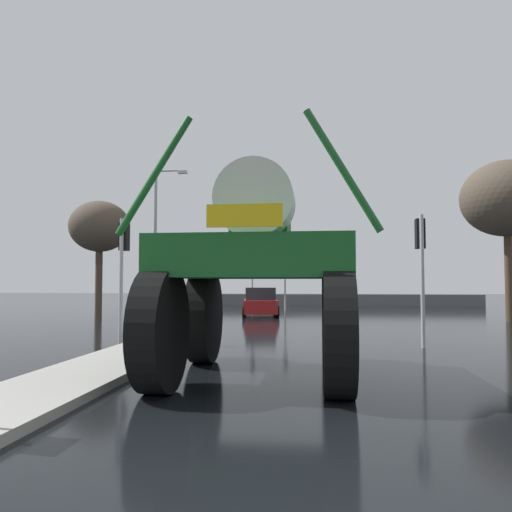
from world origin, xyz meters
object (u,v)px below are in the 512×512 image
object	(u,v)px
traffic_signal_near_left	(123,252)
traffic_signal_far_left	(253,264)
oversize_sprayer	(259,275)
streetlight_far_left	(158,233)
traffic_signal_near_right	(421,251)
sedan_ahead	(260,302)
traffic_signal_far_right	(285,267)
bare_tree_left	(100,227)
bare_tree_right	(507,199)

from	to	relation	value
traffic_signal_near_left	traffic_signal_far_left	size ratio (longest dim) A/B	0.90
oversize_sprayer	traffic_signal_far_left	bearing A→B (deg)	7.65
streetlight_far_left	traffic_signal_near_right	bearing A→B (deg)	-47.19
sedan_ahead	traffic_signal_far_right	distance (m)	5.95
traffic_signal_near_right	traffic_signal_far_right	world-z (taller)	traffic_signal_far_right
oversize_sprayer	streetlight_far_left	size ratio (longest dim) A/B	0.66
traffic_signal_far_right	bare_tree_left	world-z (taller)	bare_tree_left
traffic_signal_near_left	bare_tree_right	size ratio (longest dim) A/B	0.50
oversize_sprayer	traffic_signal_far_right	distance (m)	23.26
traffic_signal_near_left	bare_tree_left	bearing A→B (deg)	116.96
traffic_signal_far_right	bare_tree_left	size ratio (longest dim) A/B	0.64
traffic_signal_near_right	traffic_signal_far_right	bearing A→B (deg)	104.64
traffic_signal_far_right	bare_tree_left	bearing A→B (deg)	-136.18
streetlight_far_left	bare_tree_left	world-z (taller)	streetlight_far_left
traffic_signal_near_left	streetlight_far_left	bearing A→B (deg)	102.72
streetlight_far_left	bare_tree_right	size ratio (longest dim) A/B	1.08
oversize_sprayer	traffic_signal_near_right	xyz separation A→B (m)	(4.02, 4.94, 0.74)
traffic_signal_near_left	bare_tree_left	size ratio (longest dim) A/B	0.63
traffic_signal_near_right	bare_tree_left	bearing A→B (deg)	144.13
oversize_sprayer	bare_tree_right	distance (m)	18.20
oversize_sprayer	streetlight_far_left	xyz separation A→B (m)	(-7.35, 17.21, 2.51)
oversize_sprayer	bare_tree_left	xyz separation A→B (m)	(-9.58, 14.77, 2.59)
sedan_ahead	traffic_signal_far_left	world-z (taller)	traffic_signal_far_left
traffic_signal_far_right	traffic_signal_far_left	bearing A→B (deg)	-179.88
sedan_ahead	bare_tree_right	size ratio (longest dim) A/B	0.58
oversize_sprayer	sedan_ahead	world-z (taller)	oversize_sprayer
traffic_signal_far_right	bare_tree_left	xyz separation A→B (m)	(-8.82, -8.47, 1.78)
sedan_ahead	bare_tree_left	distance (m)	9.16
traffic_signal_far_right	bare_tree_right	size ratio (longest dim) A/B	0.51
traffic_signal_near_right	bare_tree_left	xyz separation A→B (m)	(-13.60, 9.83, 1.86)
streetlight_far_left	traffic_signal_far_left	bearing A→B (deg)	53.38
oversize_sprayer	traffic_signal_far_right	xyz separation A→B (m)	(-0.76, 23.24, 0.81)
bare_tree_left	bare_tree_right	size ratio (longest dim) A/B	0.79
streetlight_far_left	traffic_signal_near_left	bearing A→B (deg)	-77.28
bare_tree_left	traffic_signal_near_right	bearing A→B (deg)	-35.87
traffic_signal_near_right	traffic_signal_near_left	bearing A→B (deg)	-180.00
oversize_sprayer	streetlight_far_left	bearing A→B (deg)	23.73
traffic_signal_near_left	streetlight_far_left	size ratio (longest dim) A/B	0.46
traffic_signal_near_right	streetlight_far_left	size ratio (longest dim) A/B	0.46
traffic_signal_far_left	traffic_signal_far_right	distance (m)	2.12
traffic_signal_near_left	bare_tree_right	distance (m)	17.78
oversize_sprayer	traffic_signal_far_left	world-z (taller)	oversize_sprayer
traffic_signal_far_left	traffic_signal_far_right	xyz separation A→B (m)	(2.11, 0.00, -0.21)
sedan_ahead	traffic_signal_far_right	world-z (taller)	traffic_signal_far_right
traffic_signal_far_left	traffic_signal_far_right	world-z (taller)	traffic_signal_far_left
sedan_ahead	bare_tree_left	size ratio (longest dim) A/B	0.73
traffic_signal_far_left	bare_tree_right	distance (m)	15.53
traffic_signal_near_left	traffic_signal_far_left	bearing A→B (deg)	84.67
traffic_signal_near_right	traffic_signal_far_left	world-z (taller)	traffic_signal_far_left
traffic_signal_far_left	traffic_signal_far_right	size ratio (longest dim) A/B	1.08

